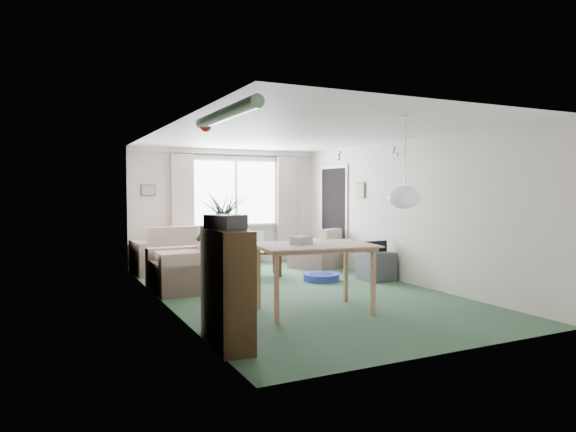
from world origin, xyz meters
name	(u,v)px	position (x,y,z in m)	size (l,w,h in m)	color
ground	(297,292)	(0.00, 0.00, 0.00)	(6.50, 6.50, 0.00)	#2E4C34
window	(236,193)	(0.20, 3.23, 1.50)	(1.80, 0.03, 1.30)	white
curtain_rod	(237,156)	(0.20, 3.15, 2.27)	(2.60, 0.03, 0.03)	black
curtain_left	(183,204)	(-0.95, 3.13, 1.27)	(0.45, 0.08, 2.00)	beige
curtain_right	(287,203)	(1.35, 3.13, 1.27)	(0.45, 0.08, 2.00)	beige
radiator	(237,245)	(0.20, 3.19, 0.40)	(1.20, 0.10, 0.55)	white
doorway	(334,217)	(1.99, 2.20, 1.00)	(0.03, 0.95, 2.00)	black
pendant_lamp	(404,197)	(0.20, -2.30, 1.48)	(0.36, 0.36, 0.36)	white
tinsel_garland	(225,114)	(-1.92, -2.30, 2.28)	(1.60, 1.60, 0.12)	#196626
bauble_cluster_a	(339,153)	(1.30, 0.90, 2.22)	(0.20, 0.20, 0.20)	silver
bauble_cluster_b	(395,148)	(1.60, -0.30, 2.22)	(0.20, 0.20, 0.20)	silver
wall_picture_back	(148,190)	(-1.60, 3.23, 1.55)	(0.28, 0.03, 0.22)	brown
wall_picture_right	(361,190)	(1.98, 1.20, 1.55)	(0.03, 0.24, 0.30)	brown
sofa	(181,248)	(-1.09, 2.75, 0.44)	(1.78, 0.94, 0.89)	beige
armchair_corner	(317,248)	(1.48, 2.01, 0.39)	(0.88, 0.83, 0.79)	#CBB09A
armchair_left	(185,260)	(-1.50, 0.87, 0.47)	(1.05, 0.99, 0.94)	beige
coffee_table	(252,263)	(-0.07, 1.65, 0.23)	(1.02, 0.57, 0.46)	black
photo_frame	(248,247)	(-0.18, 1.58, 0.54)	(0.12, 0.02, 0.16)	brown
bookshelf	(227,287)	(-1.84, -2.08, 0.59)	(0.32, 0.96, 1.18)	black
hifi_box	(226,222)	(-1.86, -2.10, 1.25)	(0.28, 0.35, 0.14)	#333236
houseplant	(224,259)	(-1.65, -1.43, 0.78)	(0.67, 0.67, 1.56)	#1E572E
dining_table	(314,279)	(-0.37, -1.22, 0.43)	(1.36, 0.91, 0.85)	tan
gift_box	(301,241)	(-0.52, -1.17, 0.91)	(0.25, 0.18, 0.12)	#B2B2BD
tv_cube	(376,266)	(1.70, 0.31, 0.25)	(0.49, 0.54, 0.49)	#323337
pet_bed	(321,277)	(0.81, 0.66, 0.06)	(0.62, 0.62, 0.12)	navy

